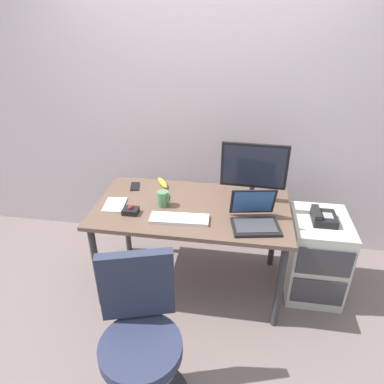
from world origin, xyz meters
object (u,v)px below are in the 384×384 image
coffee_mug (163,199)px  trackball_mouse (131,210)px  banana (163,183)px  laptop (254,217)px  keyboard (179,219)px  paper_notepad (115,205)px  cell_phone (135,186)px  file_cabinet (315,256)px  office_chair (141,345)px  monitor_main (254,169)px  desk_phone (323,217)px

coffee_mug → trackball_mouse: bearing=-145.3°
banana → laptop: bearing=-32.4°
keyboard → paper_notepad: size_ratio=2.00×
laptop → banana: size_ratio=1.88×
paper_notepad → cell_phone: size_ratio=1.46×
paper_notepad → keyboard: bearing=-13.6°
coffee_mug → cell_phone: (-0.30, 0.26, -0.05)m
file_cabinet → banana: size_ratio=3.48×
file_cabinet → office_chair: 1.54m
keyboard → banana: 0.56m
monitor_main → cell_phone: monitor_main is taller
laptop → banana: 0.89m
monitor_main → keyboard: size_ratio=1.16×
laptop → paper_notepad: 1.03m
laptop → banana: laptop is taller
file_cabinet → desk_phone: desk_phone is taller
desk_phone → trackball_mouse: 1.40m
office_chair → paper_notepad: size_ratio=4.59×
trackball_mouse → cell_phone: bearing=103.2°
keyboard → paper_notepad: keyboard is taller
monitor_main → coffee_mug: size_ratio=4.16×
file_cabinet → office_chair: size_ratio=0.69×
desk_phone → paper_notepad: (-1.53, -0.15, 0.06)m
desk_phone → monitor_main: bearing=170.8°
trackball_mouse → coffee_mug: size_ratio=0.94×
paper_notepad → cell_phone: paper_notepad is taller
office_chair → trackball_mouse: office_chair is taller
coffee_mug → banana: coffee_mug is taller
file_cabinet → paper_notepad: size_ratio=3.18×
laptop → paper_notepad: bearing=174.9°
desk_phone → keyboard: size_ratio=0.48×
laptop → trackball_mouse: laptop is taller
monitor_main → laptop: size_ratio=1.36×
monitor_main → cell_phone: 0.98m
laptop → banana: (-0.75, 0.48, -0.03)m
desk_phone → cell_phone: cell_phone is taller
monitor_main → keyboard: 0.66m
cell_phone → trackball_mouse: bearing=-90.0°
office_chair → laptop: bearing=54.6°
banana → coffee_mug: bearing=-75.8°
banana → monitor_main: bearing=-11.4°
keyboard → laptop: (0.51, 0.03, 0.04)m
paper_notepad → banana: 0.47m
cell_phone → banana: banana is taller
trackball_mouse → office_chair: bearing=-70.3°
office_chair → file_cabinet: bearing=44.5°
desk_phone → file_cabinet: bearing=63.2°
file_cabinet → desk_phone: (-0.01, -0.02, 0.37)m
banana → file_cabinet: bearing=-9.7°
laptop → trackball_mouse: (-0.88, 0.00, -0.03)m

